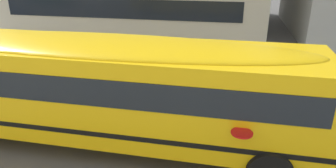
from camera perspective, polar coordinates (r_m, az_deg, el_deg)
name	(u,v)px	position (r m, az deg, el deg)	size (l,w,h in m)	color
ground_plane	(251,127)	(9.55, 14.89, -7.62)	(400.00, 400.00, 0.00)	#54514F
sidewalk_far	(244,56)	(16.34, 13.77, 5.02)	(120.00, 3.00, 0.01)	gray
lane_centreline	(251,127)	(9.55, 14.89, -7.60)	(110.00, 0.16, 0.01)	silver
school_bus	(112,84)	(7.97, -10.13, 0.07)	(12.59, 3.05, 2.81)	yellow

